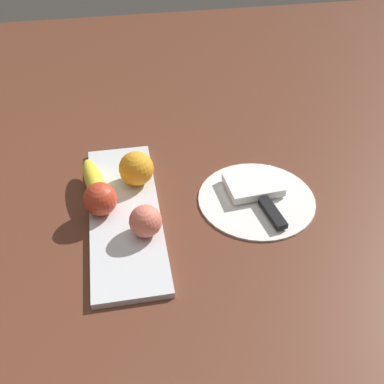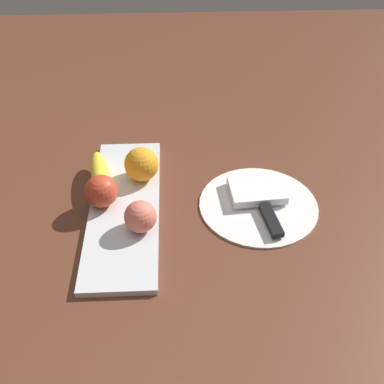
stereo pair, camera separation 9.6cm
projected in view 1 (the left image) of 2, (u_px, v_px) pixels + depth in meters
ground_plane at (118, 225)px, 0.95m from camera, size 2.40×2.40×0.00m
fruit_tray at (125, 213)px, 0.97m from camera, size 0.45×0.14×0.01m
apple at (100, 199)px, 0.94m from camera, size 0.07×0.07×0.07m
banana at (95, 184)px, 1.00m from camera, size 0.19×0.08×0.04m
orange_near_apple at (136, 168)px, 1.01m from camera, size 0.08×0.08×0.08m
peach at (145, 221)px, 0.89m from camera, size 0.06×0.06×0.06m
dinner_plate at (257, 198)px, 1.01m from camera, size 0.25×0.25×0.01m
folded_napkin at (253, 184)px, 1.02m from camera, size 0.10×0.12×0.02m
knife at (269, 209)px, 0.97m from camera, size 0.18×0.05×0.01m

